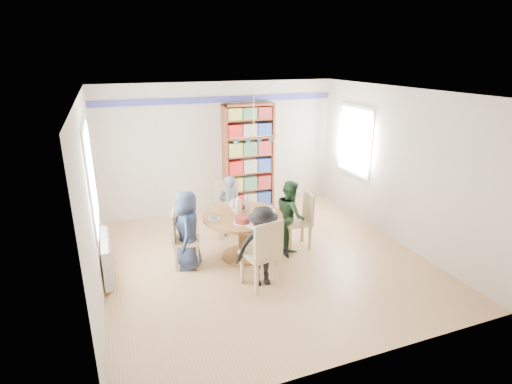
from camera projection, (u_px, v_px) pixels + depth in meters
name	position (u px, v px, depth m)	size (l,w,h in m)	color
ground	(265.00, 259.00, 6.59)	(5.00, 5.00, 0.00)	tan
room_shell	(232.00, 152.00, 6.73)	(5.00, 5.00, 5.00)	white
radiator	(107.00, 257.00, 5.94)	(0.12, 1.00, 0.60)	silver
dining_table	(243.00, 226.00, 6.51)	(1.30, 1.30, 0.75)	brown
chair_left	(181.00, 237.00, 6.24)	(0.49, 0.49, 0.92)	tan
chair_right	(302.00, 217.00, 6.87)	(0.49, 0.49, 1.00)	tan
chair_far	(227.00, 206.00, 7.40)	(0.51, 0.51, 0.99)	tan
chair_near	(264.00, 251.00, 5.62)	(0.56, 0.56, 1.06)	tan
person_left	(187.00, 230.00, 6.18)	(0.62, 0.40, 1.26)	#1C263E
person_right	(290.00, 215.00, 6.82)	(0.59, 0.46, 1.22)	#1C3822
person_far	(229.00, 206.00, 7.33)	(0.42, 0.28, 1.15)	gray
person_near	(263.00, 247.00, 5.70)	(0.78, 0.45, 1.21)	black
bookshelf	(249.00, 158.00, 8.49)	(1.08, 0.32, 2.26)	maroon
tableware	(241.00, 211.00, 6.44)	(1.16, 1.16, 0.31)	white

